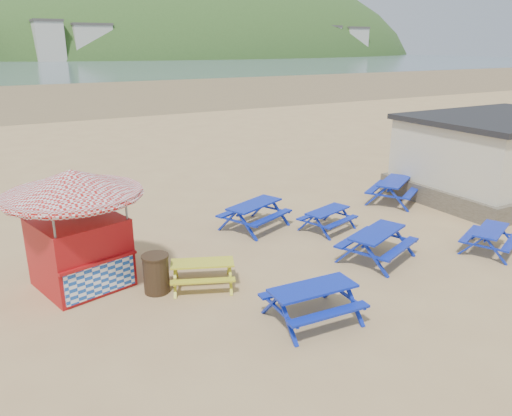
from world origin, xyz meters
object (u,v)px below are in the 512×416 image
picnic_table_blue_b (327,220)px  picnic_table_blue_a (254,216)px  ice_cream_kiosk (76,214)px  picnic_table_yellow (203,274)px  litter_bin (156,273)px  amenity_block (501,156)px

picnic_table_blue_b → picnic_table_blue_a: bearing=129.7°
ice_cream_kiosk → picnic_table_blue_b: bearing=-13.5°
picnic_table_yellow → litter_bin: 1.15m
amenity_block → picnic_table_blue_b: bearing=179.8°
amenity_block → litter_bin: bearing=-174.7°
picnic_table_yellow → amenity_block: size_ratio=0.26×
picnic_table_blue_a → picnic_table_blue_b: picnic_table_blue_a is taller
ice_cream_kiosk → litter_bin: (1.49, -1.30, -1.39)m
picnic_table_blue_a → litter_bin: litter_bin is taller
picnic_table_blue_b → picnic_table_yellow: picnic_table_blue_b is taller
litter_bin → amenity_block: bearing=5.3°
ice_cream_kiosk → amenity_block: amenity_block is taller
ice_cream_kiosk → amenity_block: (16.18, 0.08, -0.31)m
ice_cream_kiosk → litter_bin: 2.41m
picnic_table_blue_b → amenity_block: size_ratio=0.26×
picnic_table_blue_b → ice_cream_kiosk: 7.89m
ice_cream_kiosk → litter_bin: size_ratio=4.18×
picnic_table_blue_a → ice_cream_kiosk: ice_cream_kiosk is taller
picnic_table_yellow → picnic_table_blue_b: bearing=40.7°
picnic_table_blue_b → litter_bin: 6.41m
picnic_table_blue_b → ice_cream_kiosk: ice_cream_kiosk is taller
picnic_table_yellow → litter_bin: (-1.11, 0.26, 0.17)m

